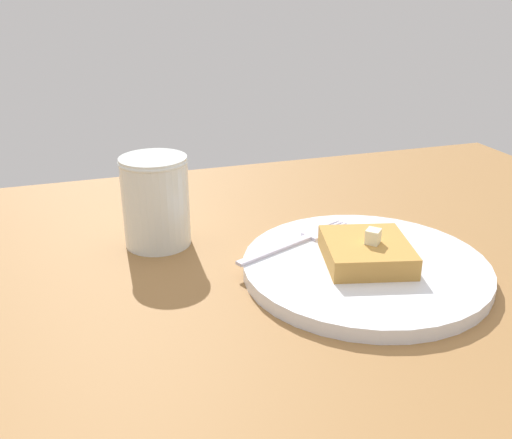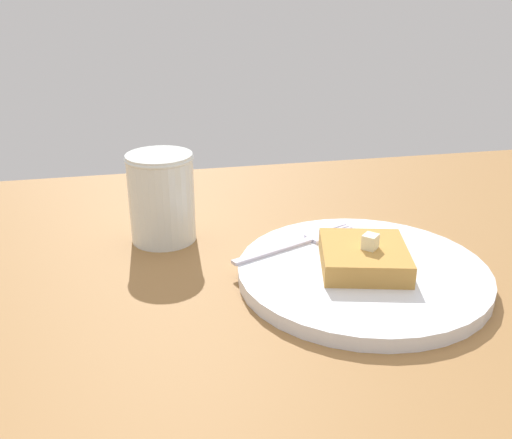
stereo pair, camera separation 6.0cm
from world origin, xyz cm
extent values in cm
cube|color=olive|center=(0.00, 0.00, 1.42)|extent=(103.84, 103.84, 2.85)
cylinder|color=white|center=(7.21, 11.94, 3.57)|extent=(25.13, 25.13, 1.44)
torus|color=navy|center=(7.21, 11.94, 3.89)|extent=(25.13, 25.13, 0.80)
cube|color=#BA863D|center=(7.21, 11.94, 5.39)|extent=(10.31, 10.81, 2.21)
cube|color=#F1EEC6|center=(7.56, 11.49, 7.23)|extent=(1.96, 1.96, 1.46)
cube|color=silver|center=(-0.87, 16.93, 4.47)|extent=(9.56, 4.73, 0.36)
cube|color=silver|center=(5.03, 19.42, 4.47)|extent=(3.44, 3.12, 0.36)
cube|color=silver|center=(7.47, 21.35, 4.47)|extent=(3.07, 1.54, 0.36)
cube|color=silver|center=(7.68, 20.85, 4.47)|extent=(3.07, 1.54, 0.36)
cube|color=silver|center=(7.90, 20.34, 4.47)|extent=(3.07, 1.54, 0.36)
cube|color=silver|center=(8.11, 19.84, 4.47)|extent=(3.07, 1.54, 0.36)
cylinder|color=#3A1407|center=(-11.83, 25.97, 6.35)|extent=(6.85, 6.85, 7.01)
cylinder|color=silver|center=(-11.83, 25.97, 7.98)|extent=(7.45, 7.45, 10.26)
torus|color=silver|center=(-11.83, 25.97, 12.66)|extent=(7.65, 7.65, 0.50)
camera|label=1|loc=(-19.46, -34.14, 30.72)|focal=40.00mm
camera|label=2|loc=(-13.62, -35.68, 30.72)|focal=40.00mm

